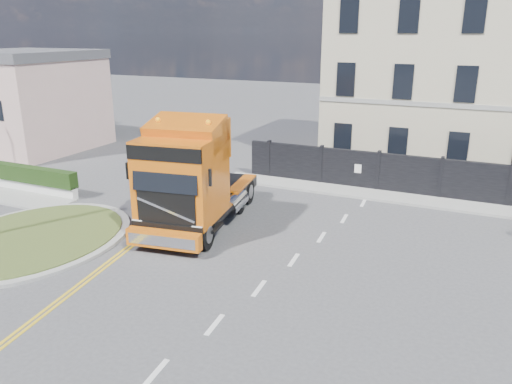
% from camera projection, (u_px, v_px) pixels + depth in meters
% --- Properties ---
extents(ground, '(120.00, 120.00, 0.00)m').
position_uv_depth(ground, '(226.00, 242.00, 19.36)').
color(ground, '#424244').
rests_on(ground, ground).
extents(traffic_island, '(6.80, 6.80, 0.17)m').
position_uv_depth(traffic_island, '(32.00, 239.00, 19.49)').
color(traffic_island, gray).
rests_on(traffic_island, ground).
extents(hedge_wall, '(8.00, 0.55, 1.35)m').
position_uv_depth(hedge_wall, '(15.00, 176.00, 25.55)').
color(hedge_wall, silver).
rests_on(hedge_wall, ground).
extents(seaside_bldg_pink, '(8.00, 8.00, 6.00)m').
position_uv_depth(seaside_bldg_pink, '(27.00, 105.00, 34.10)').
color(seaside_bldg_pink, beige).
rests_on(seaside_bldg_pink, ground).
extents(hoarding_fence, '(18.80, 0.25, 2.00)m').
position_uv_depth(hoarding_fence, '(431.00, 178.00, 24.27)').
color(hoarding_fence, black).
rests_on(hoarding_fence, ground).
extents(georgian_building, '(12.30, 10.30, 12.80)m').
position_uv_depth(georgian_building, '(443.00, 67.00, 29.52)').
color(georgian_building, '#B6B091').
rests_on(georgian_building, ground).
extents(pavement_far, '(20.00, 1.60, 0.12)m').
position_uv_depth(pavement_far, '(414.00, 200.00, 24.00)').
color(pavement_far, gray).
rests_on(pavement_far, ground).
extents(truck, '(3.92, 7.96, 4.57)m').
position_uv_depth(truck, '(190.00, 182.00, 19.95)').
color(truck, black).
rests_on(truck, ground).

